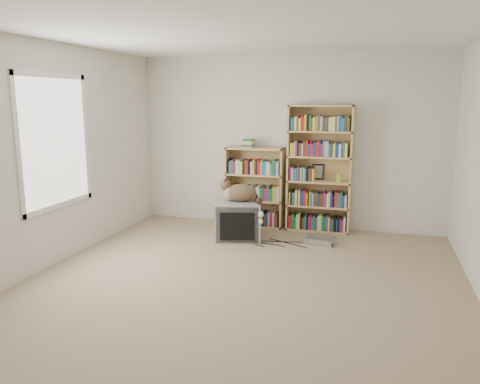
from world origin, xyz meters
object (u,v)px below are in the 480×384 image
(cat, at_px, (243,196))
(dvd_player, at_px, (320,241))
(bookcase_tall, at_px, (319,172))
(bookcase_short, at_px, (255,190))
(crt_tv, at_px, (238,220))

(cat, bearing_deg, dvd_player, -3.57)
(bookcase_tall, xyz_separation_m, bookcase_short, (-0.94, 0.00, -0.32))
(cat, xyz_separation_m, bookcase_tall, (0.91, 0.77, 0.24))
(cat, distance_m, bookcase_tall, 1.21)
(cat, height_order, bookcase_tall, bookcase_tall)
(cat, bearing_deg, bookcase_tall, 30.49)
(cat, bearing_deg, crt_tv, 155.85)
(bookcase_short, distance_m, dvd_player, 1.34)
(dvd_player, bearing_deg, cat, -164.15)
(crt_tv, bearing_deg, bookcase_tall, 22.25)
(crt_tv, xyz_separation_m, bookcase_tall, (0.99, 0.75, 0.59))
(crt_tv, distance_m, bookcase_tall, 1.38)
(bookcase_tall, distance_m, dvd_player, 1.05)
(cat, xyz_separation_m, dvd_player, (1.03, 0.12, -0.57))
(bookcase_short, xyz_separation_m, dvd_player, (1.06, -0.66, -0.49))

